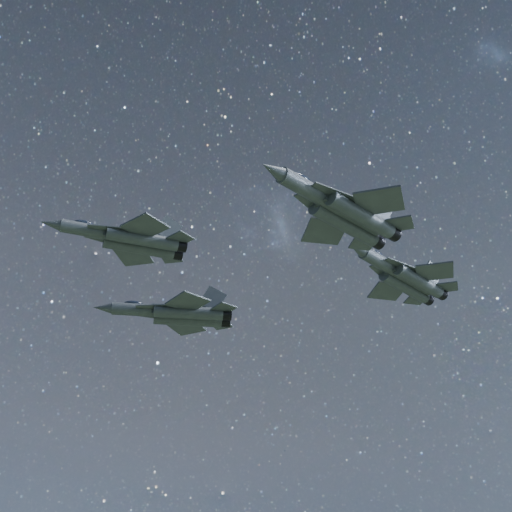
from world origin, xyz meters
name	(u,v)px	position (x,y,z in m)	size (l,w,h in m)	color
jet_lead	(129,239)	(-15.52, 1.86, 143.23)	(17.48, 12.14, 4.39)	#343C41
jet_left	(177,314)	(-3.09, 17.71, 143.41)	(19.87, 13.21, 5.05)	#343C41
jet_right	(343,211)	(2.21, -15.66, 142.16)	(20.10, 13.68, 5.05)	#343C41
jet_slot	(405,278)	(22.43, -0.98, 146.55)	(20.16, 13.60, 5.08)	#343C41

